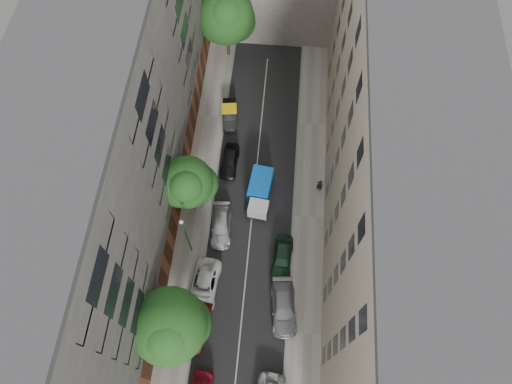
# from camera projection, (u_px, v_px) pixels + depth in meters

# --- Properties ---
(ground) EXTENTS (120.00, 120.00, 0.00)m
(ground) POSITION_uv_depth(u_px,v_px,m) (252.00, 213.00, 44.71)
(ground) COLOR #4C4C49
(ground) RESTS_ON ground
(road_surface) EXTENTS (8.00, 44.00, 0.02)m
(road_surface) POSITION_uv_depth(u_px,v_px,m) (252.00, 213.00, 44.71)
(road_surface) COLOR black
(road_surface) RESTS_ON ground
(sidewalk_left) EXTENTS (3.00, 44.00, 0.15)m
(sidewalk_left) POSITION_uv_depth(u_px,v_px,m) (197.00, 208.00, 44.86)
(sidewalk_left) COLOR gray
(sidewalk_left) RESTS_ON ground
(sidewalk_right) EXTENTS (3.00, 44.00, 0.15)m
(sidewalk_right) POSITION_uv_depth(u_px,v_px,m) (308.00, 217.00, 44.43)
(sidewalk_right) COLOR gray
(sidewalk_right) RESTS_ON ground
(building_left) EXTENTS (8.00, 44.00, 20.00)m
(building_left) POSITION_uv_depth(u_px,v_px,m) (113.00, 151.00, 36.18)
(building_left) COLOR #474542
(building_left) RESTS_ON ground
(building_right) EXTENTS (8.00, 44.00, 20.00)m
(building_right) POSITION_uv_depth(u_px,v_px,m) (392.00, 172.00, 35.33)
(building_right) COLOR tan
(building_right) RESTS_ON ground
(tarp_truck) EXTENTS (2.49, 5.15, 2.29)m
(tarp_truck) POSITION_uv_depth(u_px,v_px,m) (260.00, 192.00, 44.31)
(tarp_truck) COLOR black
(tarp_truck) RESTS_ON ground
(car_left_1) EXTENTS (2.05, 4.47, 1.42)m
(car_left_1) POSITION_uv_depth(u_px,v_px,m) (198.00, 327.00, 39.17)
(car_left_1) COLOR #4C0F0F
(car_left_1) RESTS_ON ground
(car_left_2) EXTENTS (2.79, 5.31, 1.43)m
(car_left_2) POSITION_uv_depth(u_px,v_px,m) (204.00, 286.00, 40.76)
(car_left_2) COLOR silver
(car_left_2) RESTS_ON ground
(car_left_3) EXTENTS (2.25, 4.76, 1.34)m
(car_left_3) POSITION_uv_depth(u_px,v_px,m) (221.00, 226.00, 43.37)
(car_left_3) COLOR #B0B0B5
(car_left_3) RESTS_ON ground
(car_left_4) EXTENTS (1.84, 4.18, 1.40)m
(car_left_4) POSITION_uv_depth(u_px,v_px,m) (230.00, 161.00, 46.52)
(car_left_4) COLOR black
(car_left_4) RESTS_ON ground
(car_left_5) EXTENTS (1.90, 4.23, 1.35)m
(car_left_5) POSITION_uv_depth(u_px,v_px,m) (230.00, 115.00, 49.11)
(car_left_5) COLOR black
(car_left_5) RESTS_ON ground
(car_right_1) EXTENTS (2.69, 5.39, 1.50)m
(car_right_1) POSITION_uv_depth(u_px,v_px,m) (284.00, 308.00, 39.86)
(car_right_1) COLOR slate
(car_right_1) RESTS_ON ground
(car_right_2) EXTENTS (2.03, 4.52, 1.51)m
(car_right_2) POSITION_uv_depth(u_px,v_px,m) (282.00, 258.00, 41.88)
(car_right_2) COLOR black
(car_right_2) RESTS_ON ground
(tree_near) EXTENTS (6.12, 5.97, 8.28)m
(tree_near) POSITION_uv_depth(u_px,v_px,m) (170.00, 328.00, 34.68)
(tree_near) COLOR #382619
(tree_near) RESTS_ON sidewalk_left
(tree_mid) EXTENTS (5.06, 4.76, 7.81)m
(tree_mid) POSITION_uv_depth(u_px,v_px,m) (188.00, 184.00, 40.14)
(tree_mid) COLOR #382619
(tree_mid) RESTS_ON sidewalk_left
(tree_far) EXTENTS (6.14, 5.99, 8.60)m
(tree_far) POSITION_uv_depth(u_px,v_px,m) (227.00, 18.00, 48.67)
(tree_far) COLOR #382619
(tree_far) RESTS_ON sidewalk_left
(lamp_post) EXTENTS (0.36, 0.36, 6.97)m
(lamp_post) POSITION_uv_depth(u_px,v_px,m) (186.00, 233.00, 39.06)
(lamp_post) COLOR #1C633B
(lamp_post) RESTS_ON sidewalk_left
(pedestrian) EXTENTS (0.77, 0.66, 1.78)m
(pedestrian) POSITION_uv_depth(u_px,v_px,m) (320.00, 185.00, 44.89)
(pedestrian) COLOR black
(pedestrian) RESTS_ON sidewalk_right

